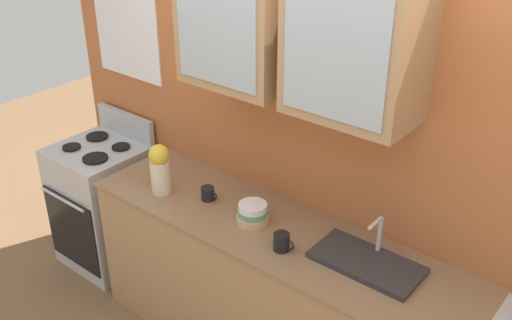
{
  "coord_description": "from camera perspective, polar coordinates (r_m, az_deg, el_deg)",
  "views": [
    {
      "loc": [
        1.61,
        -2.14,
        2.78
      ],
      "look_at": [
        -0.13,
        0.0,
        1.31
      ],
      "focal_mm": 41.62,
      "sensor_mm": 36.0,
      "label": 1
    }
  ],
  "objects": [
    {
      "name": "stove_range",
      "position": [
        4.47,
        -14.37,
        -4.12
      ],
      "size": [
        0.58,
        0.63,
        1.11
      ],
      "color": "silver",
      "rests_on": "ground_plane"
    },
    {
      "name": "counter",
      "position": [
        3.54,
        1.68,
        -12.86
      ],
      "size": [
        2.36,
        0.63,
        0.93
      ],
      "color": "#A87F56",
      "rests_on": "ground_plane"
    },
    {
      "name": "bowl_stack",
      "position": [
        3.29,
        -0.32,
        -5.15
      ],
      "size": [
        0.18,
        0.18,
        0.11
      ],
      "color": "#E0AD7F",
      "rests_on": "counter"
    },
    {
      "name": "back_wall_unit",
      "position": [
        3.23,
        5.15,
        3.19
      ],
      "size": [
        3.92,
        0.47,
        2.52
      ],
      "color": "#B76638",
      "rests_on": "ground_plane"
    },
    {
      "name": "sink_faucet",
      "position": [
        3.05,
        10.61,
        -9.56
      ],
      "size": [
        0.55,
        0.28,
        0.24
      ],
      "color": "#2D2D30",
      "rests_on": "counter"
    },
    {
      "name": "cup_near_sink",
      "position": [
        3.08,
        2.5,
        -7.87
      ],
      "size": [
        0.12,
        0.09,
        0.1
      ],
      "color": "black",
      "rests_on": "counter"
    },
    {
      "name": "vase",
      "position": [
        3.56,
        -9.2,
        -0.82
      ],
      "size": [
        0.12,
        0.12,
        0.32
      ],
      "color": "beige",
      "rests_on": "counter"
    },
    {
      "name": "cup_near_bowls",
      "position": [
        3.51,
        -4.6,
        -3.22
      ],
      "size": [
        0.11,
        0.08,
        0.08
      ],
      "color": "black",
      "rests_on": "counter"
    }
  ]
}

